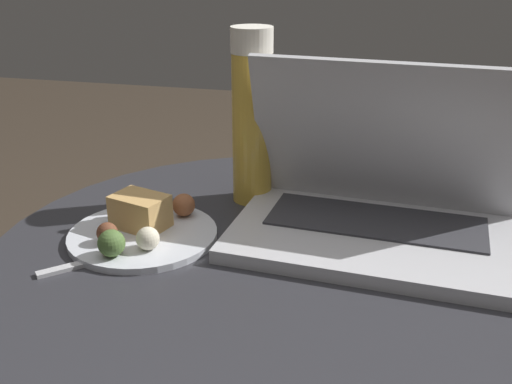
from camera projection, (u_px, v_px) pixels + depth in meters
name	position (u px, v px, depth m)	size (l,w,h in m)	color
table	(273.00, 349.00, 0.81)	(0.73, 0.73, 0.52)	#515156
laptop	(377.00, 203.00, 0.78)	(0.38, 0.25, 0.23)	silver
beer_glass	(252.00, 117.00, 0.86)	(0.06, 0.06, 0.26)	gold
snack_plate	(142.00, 228.00, 0.78)	(0.20, 0.20, 0.05)	silver
fork	(122.00, 254.00, 0.74)	(0.14, 0.14, 0.00)	silver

